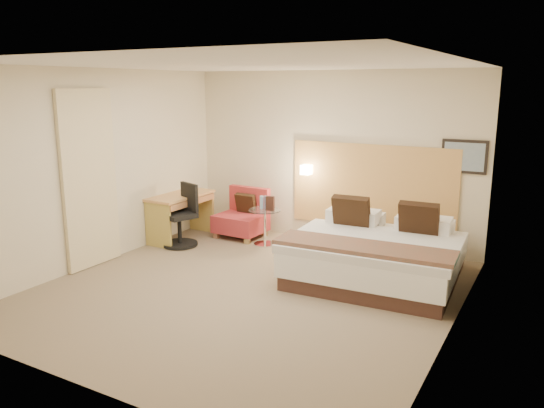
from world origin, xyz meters
The scene contains 20 objects.
floor centered at (0.00, 0.00, -0.01)m, with size 4.80×5.00×0.02m, color #7A6852.
ceiling centered at (0.00, 0.00, 2.71)m, with size 4.80×5.00×0.02m, color white.
wall_back centered at (0.00, 2.51, 1.35)m, with size 4.80×0.02×2.70m, color beige.
wall_front centered at (0.00, -2.51, 1.35)m, with size 4.80×0.02×2.70m, color beige.
wall_left centered at (-2.41, 0.00, 1.35)m, with size 0.02×5.00×2.70m, color beige.
wall_right centered at (2.41, 0.00, 1.35)m, with size 0.02×5.00×2.70m, color beige.
headboard_panel centered at (0.70, 2.47, 0.95)m, with size 2.60×0.04×1.30m, color tan.
art_frame centered at (2.02, 2.48, 1.50)m, with size 0.62×0.03×0.47m, color black.
art_canvas centered at (2.02, 2.46, 1.50)m, with size 0.54×0.01×0.39m, color gray.
lamp_arm centered at (-0.35, 2.42, 1.15)m, with size 0.02×0.02×0.12m, color silver.
lamp_shade centered at (-0.35, 2.36, 1.15)m, with size 0.15×0.15×0.15m, color #FFEDC6.
curtain centered at (-2.36, -0.25, 1.22)m, with size 0.06×0.90×2.42m, color beige.
bottle_a centered at (-0.85, 1.79, 0.67)m, with size 0.06×0.06×0.20m, color #93BDE3.
bottle_b centered at (-0.78, 1.83, 0.67)m, with size 0.06×0.06×0.20m, color #798ABB.
menu_folder centered at (-0.67, 1.75, 0.68)m, with size 0.13×0.05×0.23m, color #321A14.
bed centered at (1.24, 1.19, 0.33)m, with size 2.17×2.13×1.01m.
lounge_chair centered at (-1.34, 2.00, 0.32)m, with size 0.78×0.69×0.80m.
side_table centered at (-0.77, 1.75, 0.32)m, with size 0.56×0.56×0.57m.
desk centered at (-2.11, 1.38, 0.59)m, with size 0.55×1.19×0.74m.
desk_chair centered at (-1.88, 1.09, 0.40)m, with size 0.70×0.70×0.97m.
Camera 1 is at (3.26, -5.22, 2.47)m, focal length 35.00 mm.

